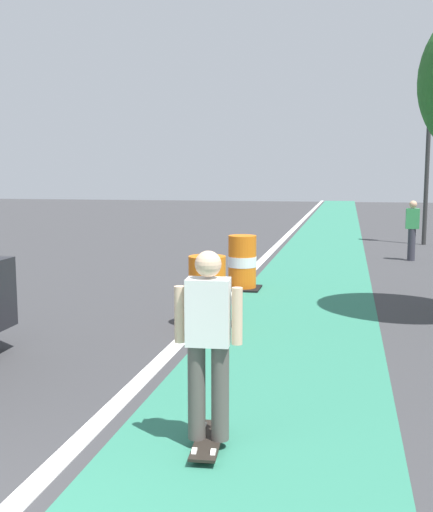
{
  "coord_description": "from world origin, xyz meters",
  "views": [
    {
      "loc": [
        3.13,
        -2.48,
        2.31
      ],
      "look_at": [
        1.24,
        6.36,
        1.1
      ],
      "focal_mm": 43.07,
      "sensor_mm": 36.0,
      "label": 1
    }
  ],
  "objects_px": {
    "skateboarder_on_lane": "(208,343)",
    "traffic_barrel_mid": "(242,263)",
    "traffic_light_corner": "(429,137)",
    "pedestrian_crossing": "(412,229)",
    "traffic_barrel_front": "(207,293)"
  },
  "relations": [
    {
      "from": "traffic_light_corner",
      "to": "traffic_barrel_mid",
      "type": "bearing_deg",
      "value": -116.59
    },
    {
      "from": "skateboarder_on_lane",
      "to": "traffic_barrel_front",
      "type": "bearing_deg",
      "value": 103.12
    },
    {
      "from": "skateboarder_on_lane",
      "to": "traffic_barrel_mid",
      "type": "distance_m",
      "value": 7.28
    },
    {
      "from": "skateboarder_on_lane",
      "to": "traffic_barrel_front",
      "type": "relative_size",
      "value": 1.55
    },
    {
      "from": "traffic_light_corner",
      "to": "pedestrian_crossing",
      "type": "relative_size",
      "value": 3.17
    },
    {
      "from": "pedestrian_crossing",
      "to": "traffic_light_corner",
      "type": "bearing_deg",
      "value": 78.92
    },
    {
      "from": "traffic_light_corner",
      "to": "pedestrian_crossing",
      "type": "xyz_separation_m",
      "value": [
        -0.79,
        -4.02,
        -2.64
      ]
    },
    {
      "from": "traffic_light_corner",
      "to": "pedestrian_crossing",
      "type": "bearing_deg",
      "value": -101.08
    },
    {
      "from": "skateboarder_on_lane",
      "to": "traffic_light_corner",
      "type": "height_order",
      "value": "traffic_light_corner"
    },
    {
      "from": "skateboarder_on_lane",
      "to": "traffic_barrel_mid",
      "type": "bearing_deg",
      "value": 97.49
    },
    {
      "from": "skateboarder_on_lane",
      "to": "traffic_barrel_mid",
      "type": "xyz_separation_m",
      "value": [
        -0.95,
        7.21,
        -0.38
      ]
    },
    {
      "from": "traffic_barrel_front",
      "to": "pedestrian_crossing",
      "type": "bearing_deg",
      "value": 65.54
    },
    {
      "from": "traffic_barrel_mid",
      "to": "pedestrian_crossing",
      "type": "height_order",
      "value": "pedestrian_crossing"
    },
    {
      "from": "traffic_barrel_front",
      "to": "traffic_light_corner",
      "type": "height_order",
      "value": "traffic_light_corner"
    },
    {
      "from": "skateboarder_on_lane",
      "to": "pedestrian_crossing",
      "type": "relative_size",
      "value": 1.05
    }
  ]
}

